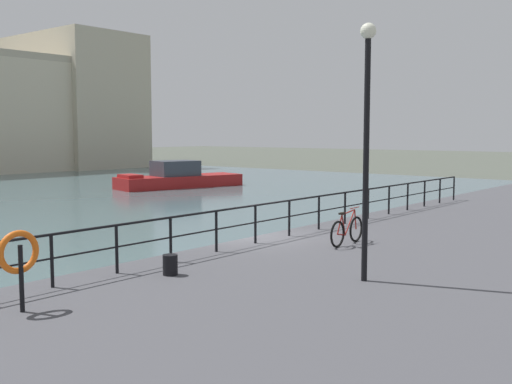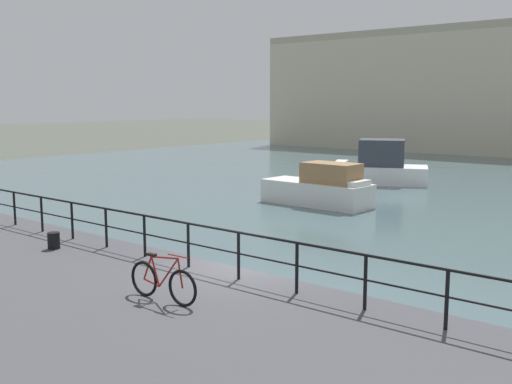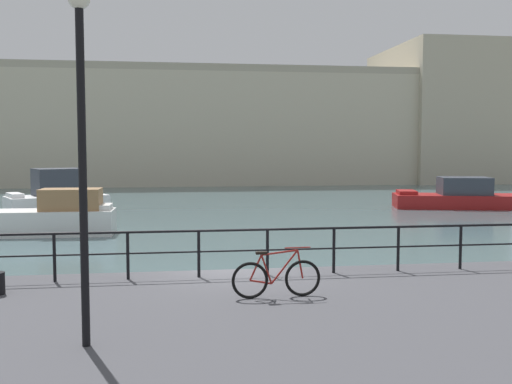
{
  "view_description": "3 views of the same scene",
  "coord_description": "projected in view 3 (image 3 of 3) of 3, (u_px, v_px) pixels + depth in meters",
  "views": [
    {
      "loc": [
        -13.65,
        -11.32,
        4.03
      ],
      "look_at": [
        1.23,
        0.97,
        2.15
      ],
      "focal_mm": 42.85,
      "sensor_mm": 36.0,
      "label": 1
    },
    {
      "loc": [
        9.16,
        -10.47,
        4.85
      ],
      "look_at": [
        -0.3,
        1.06,
        2.64
      ],
      "focal_mm": 42.49,
      "sensor_mm": 36.0,
      "label": 2
    },
    {
      "loc": [
        -1.51,
        -14.13,
        3.93
      ],
      "look_at": [
        0.96,
        2.92,
        2.63
      ],
      "focal_mm": 42.12,
      "sensor_mm": 36.0,
      "label": 3
    }
  ],
  "objects": [
    {
      "name": "water_basin",
      "position": [
        190.0,
        200.0,
        44.26
      ],
      "size": [
        80.0,
        60.0,
        0.01
      ],
      "primitive_type": "cube",
      "color": "#476066",
      "rests_on": "ground_plane"
    },
    {
      "name": "quay_railing",
      "position": [
        301.0,
        242.0,
        13.8
      ],
      "size": [
        23.55,
        0.07,
        1.08
      ],
      "color": "black",
      "rests_on": "quay_promenade"
    },
    {
      "name": "ground_plane",
      "position": [
        234.0,
        310.0,
        14.46
      ],
      "size": [
        240.0,
        240.0,
        0.0
      ],
      "primitive_type": "plane",
      "color": "#4C5147"
    },
    {
      "name": "moored_red_daysailer",
      "position": [
        57.0,
        196.0,
        35.22
      ],
      "size": [
        6.14,
        4.72,
        2.65
      ],
      "rotation": [
        0.0,
        0.0,
        3.58
      ],
      "color": "white",
      "rests_on": "water_basin"
    },
    {
      "name": "moored_blue_motorboat",
      "position": [
        467.0,
        197.0,
        38.42
      ],
      "size": [
        9.84,
        4.95,
        1.98
      ],
      "rotation": [
        0.0,
        0.0,
        2.9
      ],
      "color": "maroon",
      "rests_on": "water_basin"
    },
    {
      "name": "parked_bicycle",
      "position": [
        276.0,
        278.0,
        11.65
      ],
      "size": [
        1.77,
        0.15,
        0.98
      ],
      "rotation": [
        0.0,
        0.0,
        0.05
      ],
      "color": "black",
      "rests_on": "quay_promenade"
    },
    {
      "name": "harbor_building",
      "position": [
        230.0,
        128.0,
        66.36
      ],
      "size": [
        67.77,
        17.18,
        15.19
      ],
      "color": "#C1B79E",
      "rests_on": "ground_plane"
    },
    {
      "name": "quay_lamp_post",
      "position": [
        82.0,
        123.0,
        8.61
      ],
      "size": [
        0.32,
        0.32,
        5.19
      ],
      "color": "black",
      "rests_on": "quay_promenade"
    },
    {
      "name": "moored_cabin_cruiser",
      "position": [
        58.0,
        217.0,
        26.65
      ],
      "size": [
        5.4,
        2.05,
        2.06
      ],
      "rotation": [
        0.0,
        0.0,
        -0.02
      ],
      "color": "white",
      "rests_on": "water_basin"
    }
  ]
}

